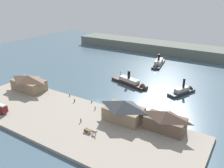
{
  "coord_description": "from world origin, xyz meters",
  "views": [
    {
      "loc": [
        61.15,
        -83.69,
        50.5
      ],
      "look_at": [
        -3.31,
        18.52,
        2.0
      ],
      "focal_mm": 37.54,
      "sensor_mm": 36.0,
      "label": 1
    }
  ],
  "objects": [
    {
      "name": "quay_promenade",
      "position": [
        0.0,
        -22.0,
        0.6
      ],
      "size": [
        110.0,
        36.0,
        1.2
      ],
      "primitive_type": "cube",
      "color": "#9E9384",
      "rests_on": "ground"
    },
    {
      "name": "far_headland",
      "position": [
        0.0,
        110.0,
        4.0
      ],
      "size": [
        180.0,
        24.0,
        8.0
      ],
      "primitive_type": "cube",
      "color": "#60665B",
      "rests_on": "ground"
    },
    {
      "name": "ground_plane",
      "position": [
        0.0,
        0.0,
        0.0
      ],
      "size": [
        320.0,
        320.0,
        0.0
      ],
      "primitive_type": "plane",
      "color": "#476070"
    },
    {
      "name": "ferry_shed_west_terminal",
      "position": [
        20.56,
        -10.41,
        5.6
      ],
      "size": [
        15.68,
        10.23,
        8.66
      ],
      "color": "#847056",
      "rests_on": "quay_promenade"
    },
    {
      "name": "pedestrian_at_waters_edge",
      "position": [
        5.47,
        -9.48,
        1.91
      ],
      "size": [
        0.39,
        0.39,
        1.56
      ],
      "color": "#33384C",
      "rests_on": "quay_promenade"
    },
    {
      "name": "mooring_post_east",
      "position": [
        0.15,
        -4.85,
        1.65
      ],
      "size": [
        0.44,
        0.44,
        0.9
      ],
      "primitive_type": "cylinder",
      "color": "black",
      "rests_on": "quay_promenade"
    },
    {
      "name": "ferry_departing_north",
      "position": [
        3.5,
        69.07,
        1.58
      ],
      "size": [
        9.76,
        26.1,
        10.03
      ],
      "color": "#23282D",
      "rests_on": "ground"
    },
    {
      "name": "seawall_edge",
      "position": [
        0.0,
        -3.6,
        0.5
      ],
      "size": [
        110.0,
        0.8,
        1.0
      ],
      "primitive_type": "cube",
      "color": "gray",
      "rests_on": "ground"
    },
    {
      "name": "pedestrian_near_east_shed",
      "position": [
        7.01,
        -21.31,
        1.99
      ],
      "size": [
        0.43,
        0.43,
        1.72
      ],
      "color": "#232328",
      "rests_on": "quay_promenade"
    },
    {
      "name": "ferry_mid_harbor",
      "position": [
        5.3,
        26.91,
        1.39
      ],
      "size": [
        26.42,
        12.02,
        9.68
      ],
      "color": "black",
      "rests_on": "ground"
    },
    {
      "name": "ferry_shed_central_terminal",
      "position": [
        37.43,
        -8.56,
        5.15
      ],
      "size": [
        15.14,
        8.34,
        7.78
      ],
      "color": "brown",
      "rests_on": "quay_promenade"
    },
    {
      "name": "pedestrian_by_tram",
      "position": [
        -7.23,
        -8.65,
        1.99
      ],
      "size": [
        0.43,
        0.43,
        1.73
      ],
      "color": "#232328",
      "rests_on": "quay_promenade"
    },
    {
      "name": "horse_cart",
      "position": [
        14.91,
        -25.47,
        2.13
      ],
      "size": [
        5.93,
        1.43,
        1.87
      ],
      "color": "brown",
      "rests_on": "quay_promenade"
    },
    {
      "name": "ferry_moored_west",
      "position": [
        33.04,
        32.16,
        1.28
      ],
      "size": [
        11.39,
        18.07,
        9.86
      ],
      "color": "#23282D",
      "rests_on": "ground"
    },
    {
      "name": "ferry_shed_customs_shed",
      "position": [
        -37.14,
        -10.2,
        5.31
      ],
      "size": [
        17.89,
        10.35,
        8.11
      ],
      "color": "#847056",
      "rests_on": "quay_promenade"
    },
    {
      "name": "mooring_post_center_east",
      "position": [
        -13.48,
        -5.03,
        1.65
      ],
      "size": [
        0.44,
        0.44,
        0.9
      ],
      "primitive_type": "cylinder",
      "color": "black",
      "rests_on": "quay_promenade"
    }
  ]
}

